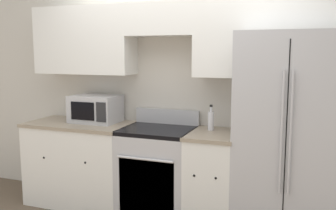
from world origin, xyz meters
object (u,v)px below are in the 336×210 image
(oven_range, at_px, (158,171))
(bottle, at_px, (211,120))
(microwave, at_px, (96,109))
(refrigerator, at_px, (288,135))

(oven_range, bearing_deg, bottle, 12.70)
(microwave, height_order, bottle, microwave)
(microwave, bearing_deg, refrigerator, -0.54)
(bottle, bearing_deg, microwave, -179.04)
(refrigerator, distance_m, bottle, 0.75)
(oven_range, height_order, refrigerator, refrigerator)
(oven_range, xyz_separation_m, bottle, (0.53, 0.12, 0.56))
(refrigerator, bearing_deg, bottle, 176.80)
(oven_range, xyz_separation_m, microwave, (-0.79, 0.10, 0.61))
(oven_range, height_order, bottle, bottle)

